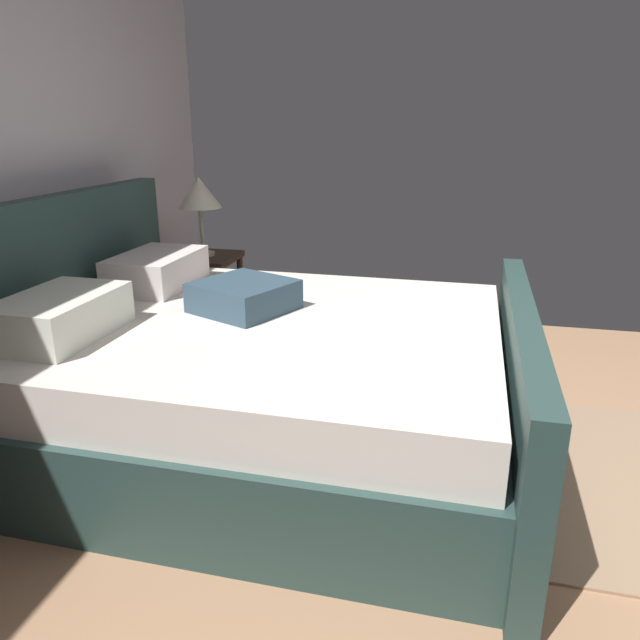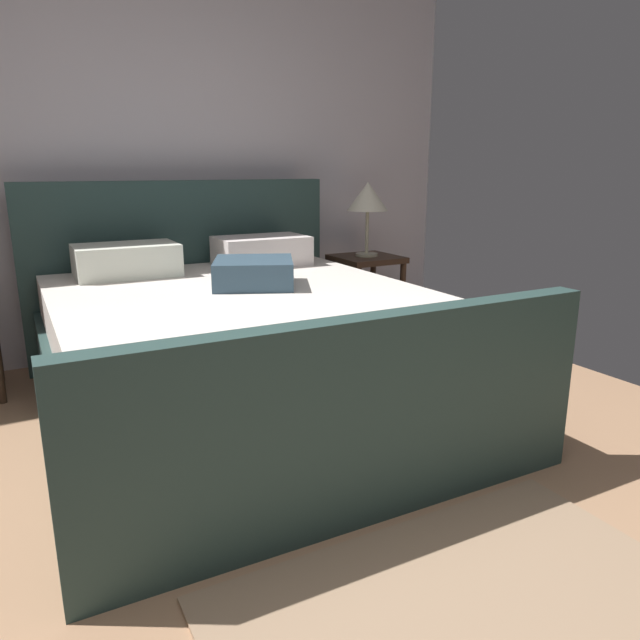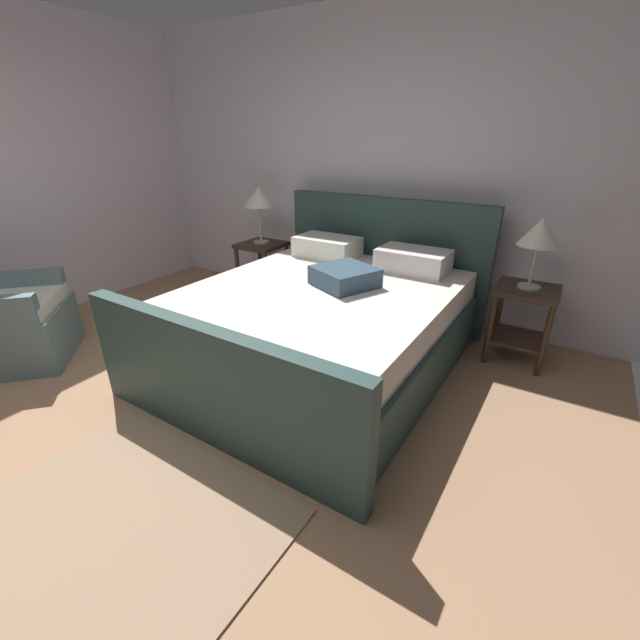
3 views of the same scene
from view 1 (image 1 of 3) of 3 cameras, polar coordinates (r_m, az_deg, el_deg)
name	(u,v)px [view 1 (image 1 of 3)]	position (r m, az deg, el deg)	size (l,w,h in m)	color
ground_plane	(639,537)	(2.71, 27.82, -17.66)	(4.94, 5.72, 0.02)	#A27857
bed	(259,375)	(2.87, -5.74, -5.16)	(2.00, 2.34, 1.14)	#29413D
nightstand_right	(205,283)	(4.28, -10.79, 3.45)	(0.44, 0.44, 0.60)	#3A271B
table_lamp_right	(200,195)	(4.17, -11.29, 11.51)	(0.29, 0.29, 0.52)	#B7B293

